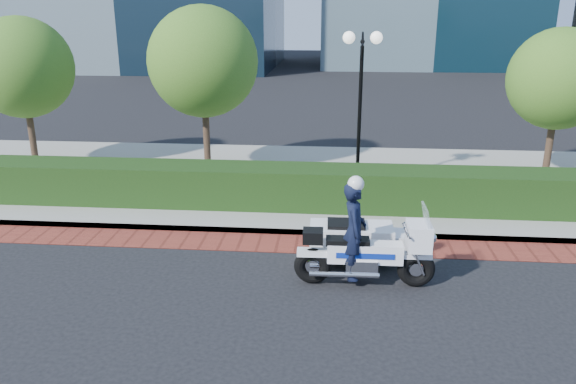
# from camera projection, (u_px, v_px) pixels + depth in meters

# --- Properties ---
(ground) EXTENTS (120.00, 120.00, 0.00)m
(ground) POSITION_uv_depth(u_px,v_px,m) (312.00, 276.00, 10.85)
(ground) COLOR black
(ground) RESTS_ON ground
(brick_strip) EXTENTS (60.00, 1.00, 0.01)m
(brick_strip) POSITION_uv_depth(u_px,v_px,m) (315.00, 244.00, 12.26)
(brick_strip) COLOR maroon
(brick_strip) RESTS_ON ground
(sidewalk) EXTENTS (60.00, 8.00, 0.15)m
(sidewalk) POSITION_uv_depth(u_px,v_px,m) (322.00, 181.00, 16.50)
(sidewalk) COLOR gray
(sidewalk) RESTS_ON ground
(hedge_main) EXTENTS (18.00, 1.20, 1.00)m
(hedge_main) POSITION_uv_depth(u_px,v_px,m) (319.00, 187.00, 14.05)
(hedge_main) COLOR black
(hedge_main) RESTS_ON sidewalk
(lamppost) EXTENTS (1.02, 0.70, 4.21)m
(lamppost) POSITION_uv_depth(u_px,v_px,m) (361.00, 86.00, 14.76)
(lamppost) COLOR black
(lamppost) RESTS_ON sidewalk
(tree_a) EXTENTS (3.00, 3.00, 4.58)m
(tree_a) POSITION_uv_depth(u_px,v_px,m) (22.00, 68.00, 16.72)
(tree_a) COLOR #332319
(tree_a) RESTS_ON sidewalk
(tree_b) EXTENTS (3.20, 3.20, 4.89)m
(tree_b) POSITION_uv_depth(u_px,v_px,m) (203.00, 62.00, 16.21)
(tree_b) COLOR #332319
(tree_b) RESTS_ON sidewalk
(tree_c) EXTENTS (2.80, 2.80, 4.30)m
(tree_c) POSITION_uv_depth(u_px,v_px,m) (559.00, 79.00, 15.51)
(tree_c) COLOR #332319
(tree_c) RESTS_ON sidewalk
(police_motorcycle) EXTENTS (2.61, 1.84, 2.12)m
(police_motorcycle) POSITION_uv_depth(u_px,v_px,m) (358.00, 241.00, 10.65)
(police_motorcycle) COLOR black
(police_motorcycle) RESTS_ON ground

